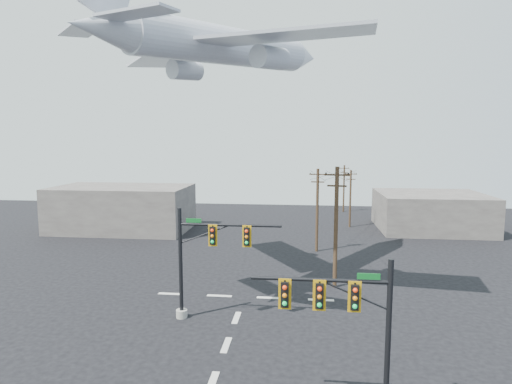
# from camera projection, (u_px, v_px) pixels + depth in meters

# --- Properties ---
(ground) EXTENTS (120.00, 120.00, 0.00)m
(ground) POSITION_uv_depth(u_px,v_px,m) (212.00, 382.00, 21.92)
(ground) COLOR black
(ground) RESTS_ON ground
(lane_markings) EXTENTS (14.00, 21.20, 0.01)m
(lane_markings) POSITION_uv_depth(u_px,v_px,m) (230.00, 335.00, 27.18)
(lane_markings) COLOR beige
(lane_markings) RESTS_ON ground
(signal_mast_near) EXTENTS (6.43, 0.80, 7.27)m
(signal_mast_near) POSITION_uv_depth(u_px,v_px,m) (354.00, 329.00, 18.84)
(signal_mast_near) COLOR gray
(signal_mast_near) RESTS_ON ground
(signal_mast_far) EXTENTS (7.33, 0.85, 7.76)m
(signal_mast_far) POSITION_uv_depth(u_px,v_px,m) (202.00, 261.00, 29.15)
(signal_mast_far) COLOR gray
(signal_mast_far) RESTS_ON ground
(utility_pole_a) EXTENTS (2.02, 0.51, 10.15)m
(utility_pole_a) POSITION_uv_depth(u_px,v_px,m) (336.00, 225.00, 35.39)
(utility_pole_a) COLOR #432C1C
(utility_pole_a) RESTS_ON ground
(utility_pole_b) EXTENTS (1.86, 0.31, 9.18)m
(utility_pole_b) POSITION_uv_depth(u_px,v_px,m) (317.00, 209.00, 46.91)
(utility_pole_b) COLOR #432C1C
(utility_pole_b) RESTS_ON ground
(utility_pole_c) EXTENTS (1.63, 0.50, 8.08)m
(utility_pole_c) POSITION_uv_depth(u_px,v_px,m) (350.00, 197.00, 60.03)
(utility_pole_c) COLOR #432C1C
(utility_pole_c) RESTS_ON ground
(utility_pole_d) EXTENTS (1.66, 0.31, 8.00)m
(utility_pole_d) POSITION_uv_depth(u_px,v_px,m) (344.00, 187.00, 72.77)
(utility_pole_d) COLOR #432C1C
(utility_pole_d) RESTS_ON ground
(power_lines) EXTENTS (6.93, 38.23, 1.55)m
(power_lines) POSITION_uv_depth(u_px,v_px,m) (339.00, 173.00, 53.68)
(power_lines) COLOR black
(airliner) EXTENTS (22.02, 24.25, 7.10)m
(airliner) POSITION_uv_depth(u_px,v_px,m) (227.00, 47.00, 33.82)
(airliner) COLOR #B6BAC3
(building_left) EXTENTS (18.00, 10.00, 6.00)m
(building_left) POSITION_uv_depth(u_px,v_px,m) (122.00, 208.00, 58.25)
(building_left) COLOR slate
(building_left) RESTS_ON ground
(building_right) EXTENTS (14.00, 12.00, 5.00)m
(building_right) POSITION_uv_depth(u_px,v_px,m) (431.00, 211.00, 58.66)
(building_right) COLOR slate
(building_right) RESTS_ON ground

